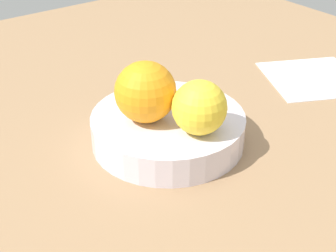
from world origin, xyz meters
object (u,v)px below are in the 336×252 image
(fruit_bowl, at_px, (168,129))
(orange_in_bowl_0, at_px, (145,92))
(folded_napkin, at_px, (313,78))
(orange_in_bowl_1, at_px, (199,107))

(fruit_bowl, height_order, orange_in_bowl_0, orange_in_bowl_0)
(folded_napkin, bearing_deg, fruit_bowl, 91.54)
(orange_in_bowl_1, height_order, folded_napkin, orange_in_bowl_1)
(fruit_bowl, relative_size, orange_in_bowl_0, 2.59)
(orange_in_bowl_0, distance_m, orange_in_bowl_1, 0.07)
(fruit_bowl, height_order, orange_in_bowl_1, orange_in_bowl_1)
(orange_in_bowl_1, bearing_deg, orange_in_bowl_0, 28.76)
(orange_in_bowl_0, bearing_deg, folded_napkin, -90.25)
(orange_in_bowl_0, relative_size, folded_napkin, 0.52)
(orange_in_bowl_0, bearing_deg, orange_in_bowl_1, -151.24)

